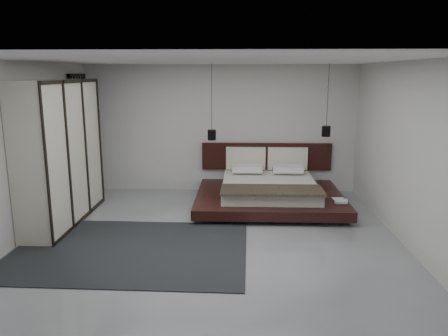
{
  "coord_description": "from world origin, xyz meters",
  "views": [
    {
      "loc": [
        0.45,
        -6.64,
        2.61
      ],
      "look_at": [
        0.15,
        1.2,
        0.9
      ],
      "focal_mm": 35.0,
      "sensor_mm": 36.0,
      "label": 1
    }
  ],
  "objects_px": {
    "pendant_left": "(212,135)",
    "rug": "(130,250)",
    "pendant_right": "(326,131)",
    "wardrobe": "(61,152)",
    "lattice_screen": "(81,136)",
    "bed": "(269,190)"
  },
  "relations": [
    {
      "from": "lattice_screen",
      "to": "rug",
      "type": "height_order",
      "value": "lattice_screen"
    },
    {
      "from": "lattice_screen",
      "to": "pendant_right",
      "type": "relative_size",
      "value": 1.77
    },
    {
      "from": "rug",
      "to": "wardrobe",
      "type": "bearing_deg",
      "value": 138.82
    },
    {
      "from": "pendant_left",
      "to": "rug",
      "type": "xyz_separation_m",
      "value": [
        -1.05,
        -2.9,
        -1.35
      ]
    },
    {
      "from": "lattice_screen",
      "to": "pendant_right",
      "type": "bearing_deg",
      "value": -0.93
    },
    {
      "from": "bed",
      "to": "lattice_screen",
      "type": "bearing_deg",
      "value": 172.19
    },
    {
      "from": "lattice_screen",
      "to": "pendant_right",
      "type": "height_order",
      "value": "pendant_right"
    },
    {
      "from": "bed",
      "to": "pendant_right",
      "type": "bearing_deg",
      "value": 21.37
    },
    {
      "from": "bed",
      "to": "pendant_right",
      "type": "height_order",
      "value": "pendant_right"
    },
    {
      "from": "lattice_screen",
      "to": "wardrobe",
      "type": "bearing_deg",
      "value": -81.46
    },
    {
      "from": "bed",
      "to": "pendant_right",
      "type": "relative_size",
      "value": 1.96
    },
    {
      "from": "pendant_left",
      "to": "wardrobe",
      "type": "relative_size",
      "value": 0.61
    },
    {
      "from": "wardrobe",
      "to": "rug",
      "type": "distance_m",
      "value": 2.35
    },
    {
      "from": "pendant_right",
      "to": "wardrobe",
      "type": "height_order",
      "value": "pendant_right"
    },
    {
      "from": "pendant_left",
      "to": "rug",
      "type": "relative_size",
      "value": 0.45
    },
    {
      "from": "lattice_screen",
      "to": "bed",
      "type": "relative_size",
      "value": 0.9
    },
    {
      "from": "pendant_left",
      "to": "pendant_right",
      "type": "distance_m",
      "value": 2.36
    },
    {
      "from": "pendant_right",
      "to": "lattice_screen",
      "type": "bearing_deg",
      "value": 179.07
    },
    {
      "from": "lattice_screen",
      "to": "pendant_left",
      "type": "distance_m",
      "value": 2.8
    },
    {
      "from": "bed",
      "to": "wardrobe",
      "type": "xyz_separation_m",
      "value": [
        -3.73,
        -1.13,
        0.96
      ]
    },
    {
      "from": "bed",
      "to": "pendant_left",
      "type": "xyz_separation_m",
      "value": [
        -1.18,
        0.46,
        1.07
      ]
    },
    {
      "from": "rug",
      "to": "pendant_right",
      "type": "bearing_deg",
      "value": 40.38
    }
  ]
}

